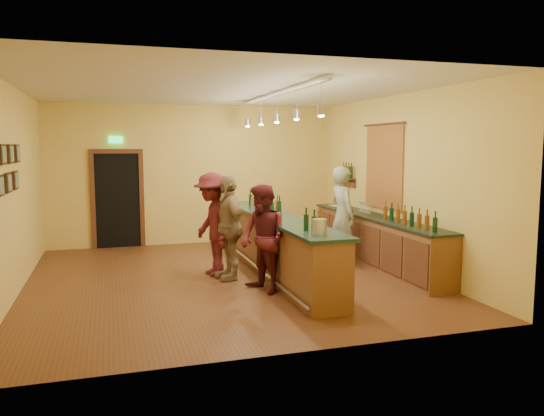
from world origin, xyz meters
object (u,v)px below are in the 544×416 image
object	(u,v)px
bartender	(343,216)
customer_b	(228,227)
customer_a	(263,239)
bar_stool	(301,224)
tasting_bar	(277,241)
customer_c	(213,224)
back_counter	(376,240)

from	to	relation	value
bartender	customer_b	size ratio (longest dim) A/B	1.06
bartender	customer_a	world-z (taller)	bartender
bar_stool	customer_b	bearing A→B (deg)	-133.39
bartender	bar_stool	world-z (taller)	bartender
customer_a	bar_stool	size ratio (longest dim) A/B	2.49
bar_stool	bartender	bearing A→B (deg)	-84.66
bartender	customer_a	bearing A→B (deg)	123.07
tasting_bar	customer_a	distance (m)	1.20
customer_a	customer_b	distance (m)	1.04
customer_b	customer_a	bearing A→B (deg)	9.84
tasting_bar	customer_c	xyz separation A→B (m)	(-1.08, 0.30, 0.30)
customer_c	bar_stool	xyz separation A→B (m)	(2.34, 1.90, -0.37)
tasting_bar	bar_stool	bearing A→B (deg)	60.20
customer_a	customer_c	world-z (taller)	customer_c
customer_a	customer_c	bearing A→B (deg)	-178.45
bar_stool	customer_a	bearing A→B (deg)	-119.15
bartender	customer_c	distance (m)	2.51
customer_c	bar_stool	distance (m)	3.04
back_counter	bar_stool	world-z (taller)	back_counter
customer_a	customer_b	size ratio (longest dim) A/B	0.95
bar_stool	customer_c	bearing A→B (deg)	-140.95
tasting_bar	customer_b	distance (m)	0.93
back_counter	bar_stool	distance (m)	2.17
back_counter	customer_c	bearing A→B (deg)	177.78
customer_b	customer_c	size ratio (longest dim) A/B	0.99
customer_c	bar_stool	size ratio (longest dim) A/B	2.67
customer_b	bartender	bearing A→B (deg)	91.85
bartender	bar_stool	xyz separation A→B (m)	(-0.17, 1.83, -0.41)
tasting_bar	customer_a	bearing A→B (deg)	-117.75
bartender	back_counter	bearing A→B (deg)	-110.01
tasting_bar	customer_b	xyz separation A→B (m)	(-0.88, -0.06, 0.29)
back_counter	bartender	bearing A→B (deg)	162.48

